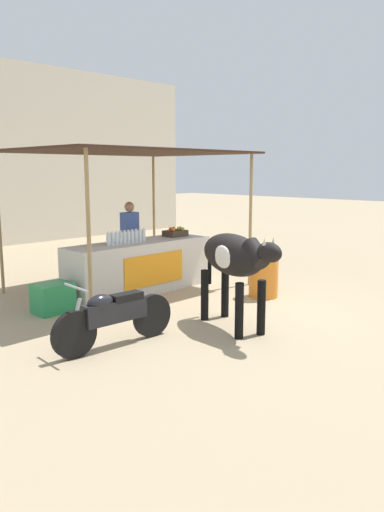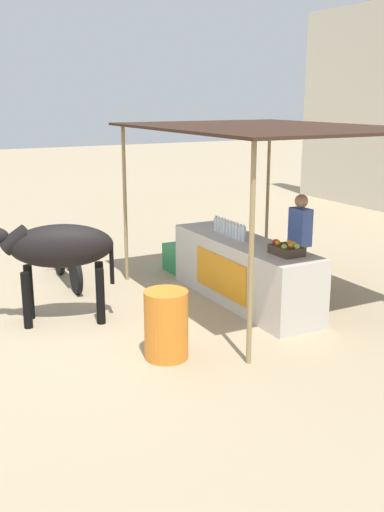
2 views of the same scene
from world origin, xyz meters
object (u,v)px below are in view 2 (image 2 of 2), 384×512
water_barrel (166,325)px  cooler_box (180,258)px  motorcycle_parked (66,258)px  vendor_behind_counter (299,247)px  stall_counter (243,271)px  cow (57,249)px  fruit_crate (286,249)px

water_barrel → cooler_box: bearing=150.4°
water_barrel → motorcycle_parked: size_ratio=0.46×
water_barrel → motorcycle_parked: bearing=-177.1°
vendor_behind_counter → stall_counter: bearing=-115.9°
cooler_box → cow: 3.07m
stall_counter → motorcycle_parked: 3.03m
water_barrel → motorcycle_parked: motorcycle_parked is taller
vendor_behind_counter → cow: 3.56m
stall_counter → cooler_box: size_ratio=5.00×
water_barrel → cow: 2.05m
water_barrel → motorcycle_parked: 3.49m
fruit_crate → cooler_box: (-2.88, -0.15, -0.79)m
fruit_crate → cow: cow is taller
fruit_crate → motorcycle_parked: bearing=-145.8°
fruit_crate → vendor_behind_counter: 0.94m
fruit_crate → motorcycle_parked: 3.87m
cooler_box → water_barrel: size_ratio=0.72×
vendor_behind_counter → cooler_box: 2.51m
water_barrel → cow: bearing=-156.5°
stall_counter → water_barrel: 2.31m
fruit_crate → cooler_box: bearing=-177.1°
motorcycle_parked → fruit_crate: bearing=34.2°
cow → stall_counter: bearing=79.6°
stall_counter → fruit_crate: bearing=3.0°
motorcycle_parked → water_barrel: bearing=2.9°
fruit_crate → water_barrel: bearing=-80.7°
stall_counter → cooler_box: 1.93m
stall_counter → motorcycle_parked: bearing=-136.3°
vendor_behind_counter → cooler_box: bearing=-159.6°
fruit_crate → vendor_behind_counter: vendor_behind_counter is taller
fruit_crate → vendor_behind_counter: size_ratio=0.27×
vendor_behind_counter → motorcycle_parked: vendor_behind_counter is taller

